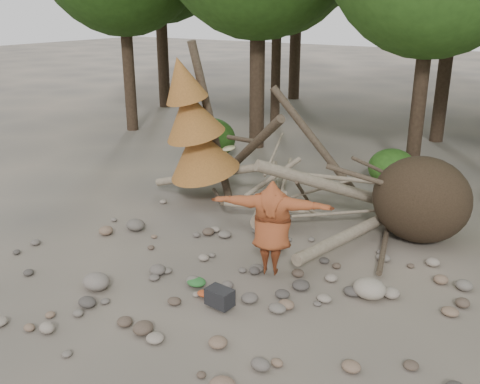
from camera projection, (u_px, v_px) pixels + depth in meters
The scene contains 12 objects.
ground at pixel (217, 286), 10.37m from camera, with size 120.00×120.00×0.00m, color #514C44.
deadfall_pile at pixel (395, 197), 12.33m from camera, with size 8.55×5.24×3.30m.
dead_conifer at pixel (195, 128), 13.94m from camera, with size 2.06×2.16×4.35m.
bush_left at pixel (210, 138), 18.65m from camera, with size 1.80×1.80×1.44m, color #224813.
bush_mid at pixel (392, 168), 15.90m from camera, with size 1.40×1.40×1.12m, color #2D5B1A.
frisbee_thrower at pixel (272, 227), 10.42m from camera, with size 2.65×1.42×2.35m.
backpack at pixel (220, 300), 9.57m from camera, with size 0.48×0.32×0.32m, color black.
cloth_green at pixel (196, 284), 10.28m from camera, with size 0.39×0.33×0.15m, color #266029.
cloth_orange at pixel (204, 296), 9.92m from camera, with size 0.27×0.22×0.10m, color #A8401C.
boulder_front_left at pixel (96, 281), 10.20m from camera, with size 0.53×0.48×0.32m, color slate.
boulder_mid_right at pixel (370, 289), 9.90m from camera, with size 0.61×0.55×0.37m, color gray.
boulder_mid_left at pixel (136, 225), 12.86m from camera, with size 0.46×0.42×0.28m, color #5E574F.
Camera 1 is at (5.42, -7.40, 5.18)m, focal length 40.00 mm.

